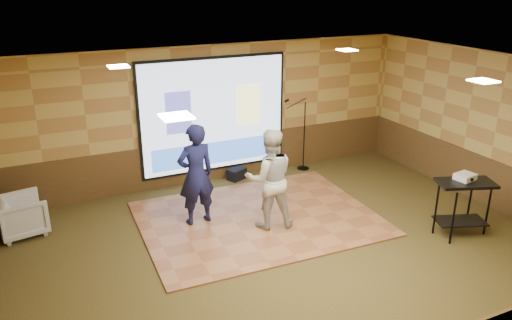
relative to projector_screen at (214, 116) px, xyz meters
name	(u,v)px	position (x,y,z in m)	size (l,w,h in m)	color
ground	(288,251)	(0.00, -3.44, -1.47)	(9.00, 9.00, 0.00)	#2C3216
room_shell	(291,132)	(0.00, -3.44, 0.62)	(9.04, 7.04, 3.02)	tan
wainscot_back	(215,159)	(0.00, 0.04, -1.00)	(9.00, 0.04, 0.95)	#51301B
wainscot_right	(486,181)	(4.48, -3.44, -1.00)	(0.04, 7.00, 0.95)	#51301B
projector_screen	(214,116)	(0.00, 0.00, 0.00)	(3.32, 0.06, 2.52)	black
downlight_nw	(118,66)	(-2.20, -1.64, 1.50)	(0.32, 0.32, 0.02)	beige
downlight_ne	(347,50)	(2.20, -1.64, 1.50)	(0.32, 0.32, 0.02)	beige
downlight_sw	(177,117)	(-2.20, -4.94, 1.50)	(0.32, 0.32, 0.02)	beige
downlight_se	(483,81)	(2.20, -4.94, 1.50)	(0.32, 0.32, 0.02)	beige
dance_floor	(258,218)	(0.04, -2.18, -1.46)	(4.33, 3.30, 0.03)	#9E623A
player_left	(196,175)	(-1.05, -1.85, -0.50)	(0.69, 0.45, 1.89)	#161845
player_right	(270,179)	(0.09, -2.53, -0.53)	(0.89, 0.70, 1.84)	beige
av_table	(464,197)	(3.05, -4.19, -0.76)	(0.96, 0.50, 1.01)	black
projector	(465,177)	(3.10, -4.11, -0.41)	(0.32, 0.27, 0.11)	white
mic_stand	(302,149)	(2.06, -0.26, -0.98)	(0.69, 0.28, 1.75)	black
banquet_chair	(22,215)	(-4.00, -0.93, -1.12)	(0.77, 0.79, 0.72)	gray
duffel_bag	(237,174)	(0.43, -0.19, -1.35)	(0.40, 0.27, 0.25)	black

